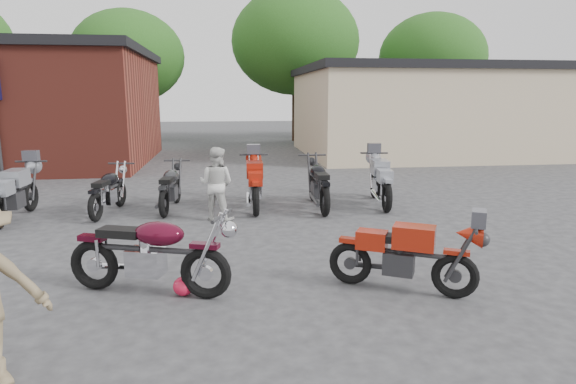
{
  "coord_description": "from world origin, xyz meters",
  "views": [
    {
      "loc": [
        -0.09,
        -5.37,
        2.5
      ],
      "look_at": [
        0.98,
        2.59,
        0.9
      ],
      "focal_mm": 30.0,
      "sensor_mm": 36.0,
      "label": 1
    }
  ],
  "objects": [
    {
      "name": "ground",
      "position": [
        0.0,
        0.0,
        0.0
      ],
      "size": [
        90.0,
        90.0,
        0.0
      ],
      "primitive_type": "plane",
      "color": "#333335"
    },
    {
      "name": "stucco_building",
      "position": [
        8.5,
        15.0,
        1.75
      ],
      "size": [
        10.0,
        8.0,
        3.5
      ],
      "primitive_type": "cube",
      "color": "#C6AF8D",
      "rests_on": "ground"
    },
    {
      "name": "tree_1",
      "position": [
        -5.0,
        22.0,
        3.7
      ],
      "size": [
        5.92,
        5.92,
        7.4
      ],
      "primitive_type": null,
      "color": "#1E4813",
      "rests_on": "ground"
    },
    {
      "name": "tree_2",
      "position": [
        4.0,
        22.0,
        4.4
      ],
      "size": [
        7.04,
        7.04,
        8.8
      ],
      "primitive_type": null,
      "color": "#1E4813",
      "rests_on": "ground"
    },
    {
      "name": "tree_3",
      "position": [
        12.0,
        22.0,
        3.8
      ],
      "size": [
        6.08,
        6.08,
        7.6
      ],
      "primitive_type": null,
      "color": "#1E4813",
      "rests_on": "ground"
    },
    {
      "name": "vintage_motorcycle",
      "position": [
        -1.04,
        0.62,
        0.62
      ],
      "size": [
        2.23,
        1.35,
        1.23
      ],
      "primitive_type": null,
      "rotation": [
        0.0,
        0.0,
        -0.33
      ],
      "color": "#46081A",
      "rests_on": "ground"
    },
    {
      "name": "sportbike",
      "position": [
        2.18,
        0.29,
        0.54
      ],
      "size": [
        1.92,
        1.42,
        1.07
      ],
      "primitive_type": null,
      "rotation": [
        0.0,
        0.0,
        -0.5
      ],
      "color": "#B5220F",
      "rests_on": "ground"
    },
    {
      "name": "helmet",
      "position": [
        -0.64,
        0.53,
        0.12
      ],
      "size": [
        0.31,
        0.31,
        0.25
      ],
      "primitive_type": "ellipsoid",
      "rotation": [
        0.0,
        0.0,
        0.17
      ],
      "color": "red",
      "rests_on": "ground"
    },
    {
      "name": "person_light",
      "position": [
        -0.25,
        4.36,
        0.75
      ],
      "size": [
        0.9,
        0.81,
        1.51
      ],
      "primitive_type": "imported",
      "rotation": [
        0.0,
        0.0,
        2.74
      ],
      "color": "silver",
      "rests_on": "ground"
    },
    {
      "name": "row_bike_1",
      "position": [
        -4.36,
        4.95,
        0.61
      ],
      "size": [
        0.75,
        2.13,
        1.22
      ],
      "primitive_type": null,
      "rotation": [
        0.0,
        0.0,
        1.55
      ],
      "color": "gray",
      "rests_on": "ground"
    },
    {
      "name": "row_bike_2",
      "position": [
        -2.58,
        5.25,
        0.55
      ],
      "size": [
        0.9,
        1.97,
        1.1
      ],
      "primitive_type": null,
      "rotation": [
        0.0,
        0.0,
        1.42
      ],
      "color": "black",
      "rests_on": "ground"
    },
    {
      "name": "row_bike_3",
      "position": [
        -1.29,
        5.43,
        0.56
      ],
      "size": [
        0.82,
        1.99,
        1.12
      ],
      "primitive_type": null,
      "rotation": [
        0.0,
        0.0,
        1.48
      ],
      "color": "#262729",
      "rests_on": "ground"
    },
    {
      "name": "row_bike_4",
      "position": [
        0.59,
        5.35,
        0.63
      ],
      "size": [
        0.8,
        2.18,
        1.25
      ],
      "primitive_type": null,
      "rotation": [
        0.0,
        0.0,
        1.53
      ],
      "color": "#B4200F",
      "rests_on": "ground"
    },
    {
      "name": "row_bike_5",
      "position": [
        2.02,
        5.15,
        0.62
      ],
      "size": [
        0.76,
        2.15,
        1.24
      ],
      "primitive_type": null,
      "rotation": [
        0.0,
        0.0,
        1.54
      ],
      "color": "black",
      "rests_on": "ground"
    },
    {
      "name": "row_bike_6",
      "position": [
        3.53,
        5.3,
        0.62
      ],
      "size": [
        1.0,
        2.23,
        1.25
      ],
      "primitive_type": null,
      "rotation": [
        0.0,
        0.0,
        1.43
      ],
      "color": "#999DA7",
      "rests_on": "ground"
    }
  ]
}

